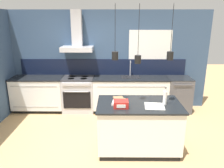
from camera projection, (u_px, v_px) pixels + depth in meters
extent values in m
plane|color=tan|center=(99.00, 144.00, 4.30)|extent=(16.00, 16.00, 0.00)
cube|color=#354C6B|center=(103.00, 60.00, 5.87)|extent=(5.60, 0.06, 2.60)
cube|color=black|center=(103.00, 67.00, 5.89)|extent=(4.42, 0.02, 0.43)
cube|color=white|center=(150.00, 49.00, 5.73)|extent=(1.12, 0.01, 0.96)
cube|color=black|center=(150.00, 49.00, 5.74)|extent=(1.04, 0.01, 0.88)
cube|color=#B5B5BA|center=(77.00, 49.00, 5.53)|extent=(0.80, 0.46, 0.12)
cube|color=#B5B5BA|center=(77.00, 28.00, 5.47)|extent=(0.26, 0.20, 0.90)
cylinder|color=black|center=(115.00, 28.00, 3.55)|extent=(0.01, 0.01, 0.76)
cylinder|color=black|center=(115.00, 56.00, 3.68)|extent=(0.11, 0.11, 0.14)
sphere|color=#F9D18C|center=(115.00, 56.00, 3.68)|extent=(0.06, 0.06, 0.06)
cylinder|color=black|center=(139.00, 30.00, 3.59)|extent=(0.01, 0.01, 0.83)
cylinder|color=black|center=(138.00, 59.00, 3.73)|extent=(0.11, 0.11, 0.14)
sphere|color=#F9D18C|center=(138.00, 59.00, 3.73)|extent=(0.06, 0.06, 0.06)
cylinder|color=black|center=(172.00, 28.00, 3.54)|extent=(0.01, 0.01, 0.76)
cylinder|color=black|center=(170.00, 56.00, 3.67)|extent=(0.11, 0.11, 0.14)
sphere|color=#F9D18C|center=(170.00, 56.00, 3.67)|extent=(0.06, 0.06, 0.06)
cube|color=black|center=(41.00, 108.00, 5.95)|extent=(1.27, 0.56, 0.09)
cube|color=white|center=(39.00, 93.00, 5.79)|extent=(1.31, 0.62, 0.79)
cube|color=gray|center=(34.00, 86.00, 5.41)|extent=(1.16, 0.01, 0.01)
cube|color=gray|center=(36.00, 107.00, 5.57)|extent=(1.16, 0.01, 0.01)
cube|color=black|center=(37.00, 78.00, 5.68)|extent=(1.34, 0.64, 0.03)
cube|color=black|center=(130.00, 108.00, 5.93)|extent=(1.86, 0.56, 0.09)
cube|color=white|center=(130.00, 93.00, 5.77)|extent=(1.92, 0.62, 0.79)
cube|color=gray|center=(131.00, 87.00, 5.39)|extent=(1.69, 0.01, 0.01)
cube|color=gray|center=(131.00, 107.00, 5.55)|extent=(1.69, 0.01, 0.01)
cube|color=black|center=(131.00, 78.00, 5.66)|extent=(1.94, 0.64, 0.03)
cube|color=#262628|center=(130.00, 77.00, 5.70)|extent=(0.48, 0.34, 0.01)
cylinder|color=#B5B5BA|center=(130.00, 69.00, 5.77)|extent=(0.02, 0.02, 0.40)
sphere|color=#B5B5BA|center=(130.00, 61.00, 5.71)|extent=(0.03, 0.03, 0.03)
cylinder|color=#B5B5BA|center=(131.00, 62.00, 5.66)|extent=(0.02, 0.12, 0.02)
cube|color=#B5B5BA|center=(79.00, 95.00, 5.80)|extent=(0.80, 0.62, 0.87)
cube|color=black|center=(77.00, 100.00, 5.50)|extent=(0.69, 0.02, 0.44)
cylinder|color=#B5B5BA|center=(76.00, 92.00, 5.42)|extent=(0.60, 0.02, 0.02)
cube|color=#B5B5BA|center=(76.00, 84.00, 5.38)|extent=(0.69, 0.02, 0.07)
cube|color=#2D2D30|center=(78.00, 78.00, 5.67)|extent=(0.80, 0.60, 0.04)
cylinder|color=black|center=(73.00, 76.00, 5.77)|extent=(0.17, 0.17, 0.00)
cylinder|color=black|center=(85.00, 77.00, 5.77)|extent=(0.17, 0.17, 0.00)
cylinder|color=black|center=(71.00, 79.00, 5.56)|extent=(0.17, 0.17, 0.00)
cylinder|color=black|center=(84.00, 79.00, 5.56)|extent=(0.17, 0.17, 0.00)
cube|color=#4C4C51|center=(178.00, 95.00, 5.78)|extent=(0.61, 0.62, 0.89)
cube|color=black|center=(179.00, 78.00, 5.65)|extent=(0.61, 0.62, 0.02)
cylinder|color=#4C4C51|center=(183.00, 85.00, 5.35)|extent=(0.46, 0.02, 0.02)
cube|color=black|center=(138.00, 146.00, 4.15)|extent=(1.39, 0.82, 0.09)
cube|color=white|center=(138.00, 125.00, 4.03)|extent=(1.45, 0.86, 0.79)
cube|color=black|center=(139.00, 104.00, 3.91)|extent=(1.50, 0.91, 0.03)
cylinder|color=silver|center=(165.00, 98.00, 3.83)|extent=(0.07, 0.07, 0.25)
cylinder|color=silver|center=(166.00, 90.00, 3.79)|extent=(0.03, 0.03, 0.06)
cylinder|color=#262628|center=(166.00, 88.00, 3.78)|extent=(0.03, 0.03, 0.01)
cube|color=silver|center=(119.00, 103.00, 3.91)|extent=(0.28, 0.31, 0.03)
cube|color=#4C7F4C|center=(120.00, 101.00, 3.90)|extent=(0.19, 0.27, 0.02)
cube|color=olive|center=(119.00, 100.00, 3.89)|extent=(0.23, 0.35, 0.03)
cube|color=red|center=(121.00, 104.00, 3.73)|extent=(0.25, 0.21, 0.12)
cube|color=white|center=(121.00, 106.00, 3.63)|extent=(0.15, 0.01, 0.06)
cube|color=silver|center=(154.00, 106.00, 3.78)|extent=(0.36, 0.36, 0.01)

